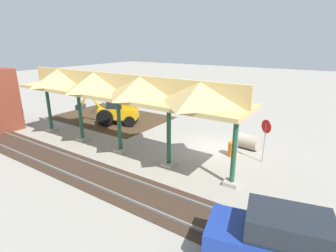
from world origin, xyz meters
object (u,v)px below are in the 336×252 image
at_px(backhoe, 117,110).
at_px(distant_parked_car, 280,242).
at_px(stop_sign, 266,132).
at_px(traffic_barrel, 233,149).
at_px(concrete_pipe, 249,142).

relative_size(backhoe, distant_parked_car, 1.13).
height_order(stop_sign, distant_parked_car, stop_sign).
bearing_deg(distant_parked_car, traffic_barrel, -60.31).
height_order(stop_sign, traffic_barrel, stop_sign).
bearing_deg(traffic_barrel, concrete_pipe, -104.12).
height_order(stop_sign, concrete_pipe, stop_sign).
height_order(concrete_pipe, traffic_barrel, concrete_pipe).
distance_m(stop_sign, concrete_pipe, 2.47).
bearing_deg(backhoe, stop_sign, 176.56).
relative_size(backhoe, traffic_barrel, 5.65).
relative_size(stop_sign, concrete_pipe, 1.84).
distance_m(stop_sign, traffic_barrel, 2.24).
height_order(backhoe, traffic_barrel, backhoe).
bearing_deg(backhoe, traffic_barrel, 175.24).
relative_size(distant_parked_car, traffic_barrel, 4.98).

